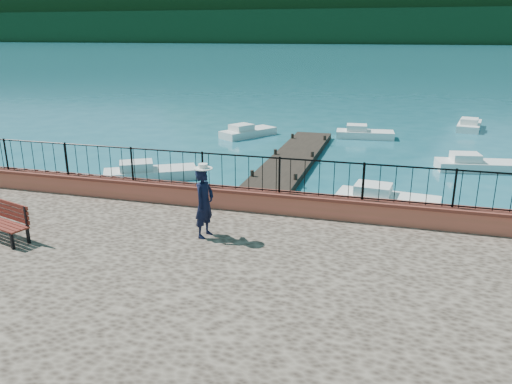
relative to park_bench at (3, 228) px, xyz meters
The scene contains 15 objects.
ground 6.36m from the park_bench, ahead, with size 2000.00×2000.00×0.00m, color #19596B.
parapet 7.15m from the park_bench, 30.01° to the left, with size 28.00×0.46×0.58m, color #C85948.
railing 7.19m from the park_bench, 30.01° to the left, with size 27.00×0.05×0.95m, color black.
dock 12.66m from the park_bench, 70.57° to the left, with size 2.00×16.00×0.30m, color #2D231C.
far_forest 300.03m from the park_bench, 88.82° to the left, with size 900.00×60.00×18.00m, color black.
foothills 360.51m from the park_bench, 89.01° to the left, with size 900.00×120.00×44.00m, color black.
park_bench is the anchor object (origin of this frame).
person 4.82m from the park_bench, 18.00° to the left, with size 0.61×0.40×1.69m, color black.
hat 5.01m from the park_bench, 18.00° to the left, with size 0.44×0.44×0.12m, color white.
boat_0 9.48m from the park_bench, 96.24° to the left, with size 3.82×1.30×0.80m, color silver.
boat_1 12.14m from the park_bench, 43.90° to the left, with size 3.53×1.30×0.80m, color white.
boat_2 19.13m from the park_bench, 49.53° to the left, with size 3.41×1.30×0.80m, color white.
boat_3 19.21m from the park_bench, 88.98° to the left, with size 3.48×1.30×0.80m, color silver.
boat_4 21.75m from the park_bench, 71.01° to the left, with size 3.28×1.30×0.80m, color white.
boat_5 28.53m from the park_bench, 62.20° to the left, with size 3.49×1.30×0.80m, color white.
Camera 1 is at (2.59, -8.82, 5.90)m, focal length 35.00 mm.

